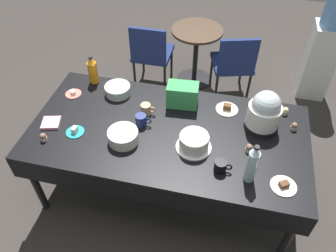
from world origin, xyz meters
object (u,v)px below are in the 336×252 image
Objects in this scene: coffee_mug_black at (221,166)px; maroon_chair_left at (151,52)px; round_cafe_table at (196,46)px; water_cooler at (323,51)px; cupcake_cocoa at (294,126)px; cupcake_lemon at (249,148)px; soda_bottle_orange_juice at (93,70)px; maroon_chair_right at (234,62)px; slow_cooker at (264,112)px; dessert_plate_coral at (73,93)px; coffee_mug_tan at (146,109)px; glass_salad_bowl at (118,90)px; cupcake_vanilla at (285,111)px; ceramic_snack_bowl at (123,136)px; soda_bottle_water at (252,164)px; dessert_plate_white at (284,186)px; frosted_layer_cake at (194,142)px; potluck_table at (168,136)px; dessert_plate_teal at (75,131)px; soda_carton at (183,95)px; dessert_plate_cream at (227,108)px; coffee_mug_navy at (141,120)px.

maroon_chair_left is at bearing 119.44° from coffee_mug_black.
water_cooler is (1.43, 0.08, 0.09)m from round_cafe_table.
cupcake_lemon is (-0.33, -0.31, 0.00)m from cupcake_cocoa.
soda_bottle_orange_juice is 1.64m from maroon_chair_right.
maroon_chair_left is (-1.26, 1.26, -0.42)m from slow_cooker.
maroon_chair_right is (1.34, 1.23, -0.27)m from dessert_plate_coral.
coffee_mug_black is at bearing -33.99° from coffee_mug_tan.
glass_salad_bowl is 1.18m from coffee_mug_black.
slow_cooker is 0.30m from cupcake_vanilla.
soda_bottle_orange_juice is 2.18× the size of coffee_mug_tan.
water_cooler is at bearing 17.45° from maroon_chair_right.
soda_bottle_orange_juice is (-1.44, 0.54, 0.09)m from cupcake_lemon.
ceramic_snack_bowl is 1.92m from round_cafe_table.
dessert_plate_coral is 0.42× the size of soda_bottle_water.
maroon_chair_left is (-1.44, 1.81, -0.27)m from dessert_plate_white.
coffee_mug_black is at bearing -89.08° from maroon_chair_right.
cupcake_vanilla is (0.67, 0.54, -0.03)m from frosted_layer_cake.
round_cafe_table is at bearing 124.92° from cupcake_cocoa.
cupcake_cocoa is (0.97, 0.24, 0.09)m from potluck_table.
dessert_plate_coral is at bearing 179.75° from cupcake_cocoa.
coffee_mug_tan reaches higher than dessert_plate_teal.
soda_bottle_orange_juice is at bearing 127.63° from ceramic_snack_bowl.
soda_carton is at bearing 82.31° from potluck_table.
cupcake_cocoa is (0.54, -0.11, 0.02)m from dessert_plate_cream.
slow_cooker is 0.94m from coffee_mug_tan.
dessert_plate_cream is 2.79× the size of cupcake_cocoa.
cupcake_cocoa is at bearing 60.78° from soda_bottle_water.
cupcake_cocoa is at bearing -0.25° from dessert_plate_coral.
soda_bottle_water is at bearing -25.10° from frosted_layer_cake.
ceramic_snack_bowl is 0.95m from cupcake_lemon.
ceramic_snack_bowl is at bearing -66.59° from glass_salad_bowl.
soda_bottle_orange_juice is at bearing 154.54° from dessert_plate_white.
maroon_chair_left is (-0.78, 1.60, -0.32)m from frosted_layer_cake.
water_cooler is (0.41, 1.54, -0.19)m from cupcake_cocoa.
glass_salad_bowl is at bearing 173.67° from slow_cooker.
water_cooler reaches higher than soda_bottle_orange_juice.
dessert_plate_coral is 0.55× the size of soda_carton.
coffee_mug_navy is at bearing -37.38° from soda_bottle_orange_juice.
coffee_mug_tan is at bearing -134.60° from water_cooler.
frosted_layer_cake is at bearing 162.41° from dessert_plate_white.
dessert_plate_cream is 0.47m from cupcake_lemon.
coffee_mug_tan is 0.15× the size of maroon_chair_right.
cupcake_vanilla is at bearing 111.01° from cupcake_cocoa.
dessert_plate_cream is at bearing 167.99° from cupcake_cocoa.
water_cooler is at bearing 49.32° from ceramic_snack_bowl.
soda_bottle_orange_juice is at bearing 62.57° from dessert_plate_coral.
round_cafe_table is (0.17, 1.68, -0.30)m from coffee_mug_navy.
frosted_layer_cake is at bearing -121.07° from water_cooler.
soda_bottle_orange_juice is (-1.71, 0.06, 0.09)m from cupcake_vanilla.
soda_bottle_orange_juice is at bearing 174.84° from dessert_plate_cream.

